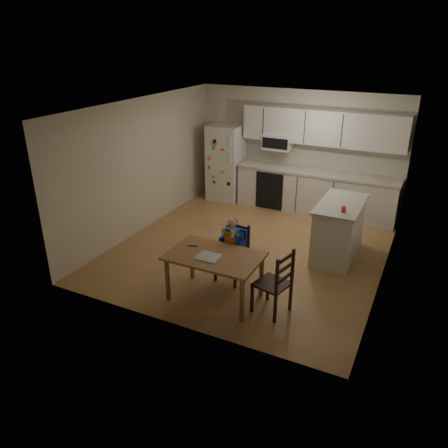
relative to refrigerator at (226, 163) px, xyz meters
name	(u,v)px	position (x,y,z in m)	size (l,w,h in m)	color
room	(263,174)	(1.55, -1.67, 0.40)	(4.52, 5.01, 2.51)	olive
refrigerator	(226,163)	(0.00, 0.00, 0.00)	(0.72, 0.70, 1.70)	silver
kitchen_run	(316,172)	(2.05, 0.09, 0.03)	(3.37, 0.62, 2.15)	silver
kitchen_island	(339,230)	(2.98, -1.75, -0.36)	(0.69, 1.33, 0.98)	silver
red_cup	(344,209)	(3.09, -2.13, 0.17)	(0.07, 0.07, 0.09)	red
dining_table	(215,261)	(1.70, -3.85, -0.24)	(1.31, 0.84, 0.70)	brown
napkin	(208,257)	(1.66, -3.94, -0.14)	(0.33, 0.28, 0.01)	silver
toddler_spoon	(192,246)	(1.28, -3.76, -0.14)	(0.02, 0.02, 0.12)	#0A22B2
chair_booster	(234,242)	(1.71, -3.23, -0.21)	(0.45, 0.45, 1.06)	black
chair_side	(278,280)	(2.65, -3.82, -0.31)	(0.51, 0.51, 0.95)	black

